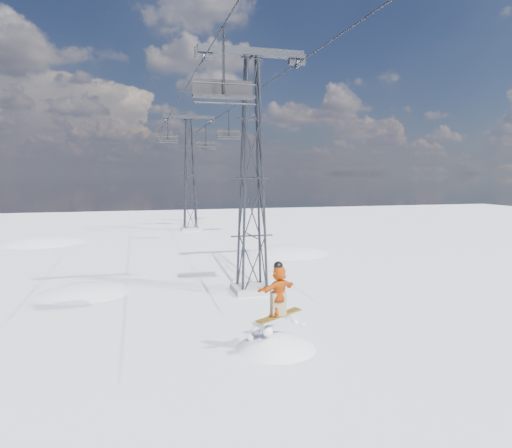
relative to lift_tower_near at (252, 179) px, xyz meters
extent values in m
plane|color=white|center=(-0.80, -8.00, -5.47)|extent=(120.00, 120.00, 0.00)
sphere|color=white|center=(-7.80, 2.00, -13.12)|extent=(16.00, 16.00, 16.00)
sphere|color=white|center=(5.20, 10.00, -14.97)|extent=(20.00, 20.00, 20.00)
sphere|color=white|center=(-12.80, 20.00, -15.87)|extent=(22.00, 22.00, 22.00)
cube|color=#999999|center=(0.00, 0.00, -5.32)|extent=(1.80, 1.80, 0.30)
cube|color=#27282D|center=(0.00, 0.00, 5.78)|extent=(5.00, 0.35, 0.35)
cube|color=#27282D|center=(-2.20, 0.00, 5.58)|extent=(0.80, 0.25, 0.50)
cube|color=#27282D|center=(2.20, 0.00, 5.58)|extent=(0.80, 0.25, 0.50)
cube|color=#999999|center=(0.00, 25.00, -5.32)|extent=(1.80, 1.80, 0.30)
cube|color=#27282D|center=(0.00, 25.00, 5.78)|extent=(5.00, 0.35, 0.35)
cube|color=#27282D|center=(-2.20, 25.00, 5.58)|extent=(0.80, 0.25, 0.50)
cube|color=#27282D|center=(2.20, 25.00, 5.58)|extent=(0.80, 0.25, 0.50)
cylinder|color=black|center=(-2.20, 11.50, 5.38)|extent=(0.06, 51.00, 0.06)
cylinder|color=black|center=(2.20, 11.50, 5.38)|extent=(0.06, 51.00, 0.06)
sphere|color=white|center=(-1.02, -7.15, -7.22)|extent=(4.40, 4.40, 4.40)
cube|color=#A77A16|center=(-1.02, -7.45, -4.27)|extent=(1.66, 0.91, 0.20)
imported|color=#CD4B09|center=(-1.02, -7.45, -3.45)|extent=(1.55, 1.06, 1.60)
cube|color=#867553|center=(-1.02, -7.45, -3.88)|extent=(0.55, 0.50, 0.74)
sphere|color=black|center=(-1.02, -7.45, -2.67)|extent=(0.30, 0.30, 0.30)
cylinder|color=black|center=(-2.20, -4.61, 4.17)|extent=(0.09, 0.09, 2.43)
cube|color=black|center=(-2.20, -4.61, 2.96)|extent=(2.21, 0.50, 0.09)
cube|color=black|center=(-2.20, -4.37, 3.29)|extent=(2.21, 0.07, 0.61)
cylinder|color=black|center=(-2.20, -4.89, 2.68)|extent=(2.21, 0.07, 0.07)
cylinder|color=black|center=(-2.20, -4.95, 3.34)|extent=(2.21, 0.06, 0.06)
cylinder|color=black|center=(2.20, 16.08, 4.33)|extent=(0.08, 0.08, 2.10)
cube|color=black|center=(2.20, 16.08, 3.28)|extent=(1.91, 0.43, 0.08)
cube|color=black|center=(2.20, 16.29, 3.57)|extent=(1.91, 0.06, 0.53)
cylinder|color=black|center=(2.20, 15.84, 3.04)|extent=(1.91, 0.06, 0.06)
cylinder|color=black|center=(2.20, 15.79, 3.61)|extent=(1.91, 0.05, 0.05)
cylinder|color=black|center=(-2.20, 23.03, 4.36)|extent=(0.07, 0.07, 2.04)
cube|color=black|center=(-2.20, 23.03, 3.34)|extent=(1.86, 0.42, 0.07)
cube|color=black|center=(-2.20, 23.23, 3.62)|extent=(1.86, 0.06, 0.51)
cylinder|color=black|center=(-2.20, 22.79, 3.11)|extent=(1.86, 0.06, 0.06)
cylinder|color=black|center=(-2.20, 22.75, 3.66)|extent=(1.86, 0.05, 0.05)
cylinder|color=black|center=(2.20, 28.46, 4.26)|extent=(0.08, 0.08, 2.24)
cube|color=black|center=(2.20, 28.46, 3.14)|extent=(2.04, 0.46, 0.08)
cube|color=black|center=(2.20, 28.68, 3.44)|extent=(2.04, 0.06, 0.56)
cylinder|color=black|center=(2.20, 28.20, 2.88)|extent=(2.04, 0.06, 0.06)
cylinder|color=black|center=(2.20, 28.15, 3.49)|extent=(2.04, 0.05, 0.05)
camera|label=1|loc=(-5.36, -20.92, 0.23)|focal=32.00mm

